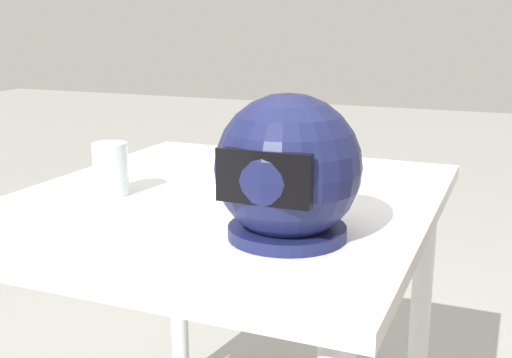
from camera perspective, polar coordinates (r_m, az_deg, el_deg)
dining_table at (r=1.31m, az=-2.73°, el=-5.80°), size 0.81×0.92×0.73m
pizza_plate at (r=1.38m, az=2.58°, el=-0.03°), size 0.32×0.32×0.01m
pizza at (r=1.38m, az=2.74°, el=0.76°), size 0.29×0.29×0.06m
motorcycle_helmet at (r=1.00m, az=2.83°, el=0.74°), size 0.23×0.23×0.23m
drinking_glass at (r=1.30m, az=-12.84°, el=0.88°), size 0.07×0.07×0.11m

